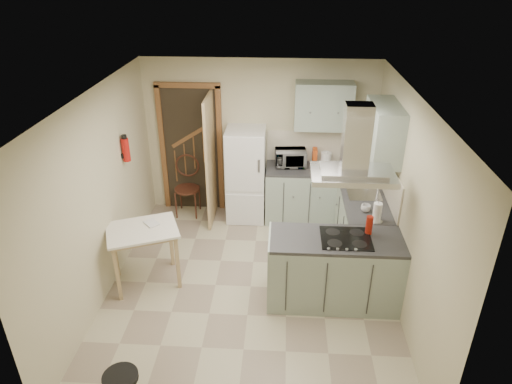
# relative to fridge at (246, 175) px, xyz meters

# --- Properties ---
(floor) EXTENTS (4.20, 4.20, 0.00)m
(floor) POSITION_rel_fridge_xyz_m (0.20, -1.80, -0.75)
(floor) COLOR #B4AC8C
(floor) RESTS_ON ground
(ceiling) EXTENTS (4.20, 4.20, 0.00)m
(ceiling) POSITION_rel_fridge_xyz_m (0.20, -1.80, 1.75)
(ceiling) COLOR silver
(ceiling) RESTS_ON back_wall
(back_wall) EXTENTS (3.60, 0.00, 3.60)m
(back_wall) POSITION_rel_fridge_xyz_m (0.20, 0.30, 0.50)
(back_wall) COLOR #C1BA96
(back_wall) RESTS_ON floor
(left_wall) EXTENTS (0.00, 4.20, 4.20)m
(left_wall) POSITION_rel_fridge_xyz_m (-1.60, -1.80, 0.50)
(left_wall) COLOR #C1BA96
(left_wall) RESTS_ON floor
(right_wall) EXTENTS (0.00, 4.20, 4.20)m
(right_wall) POSITION_rel_fridge_xyz_m (2.00, -1.80, 0.50)
(right_wall) COLOR #C1BA96
(right_wall) RESTS_ON floor
(doorway) EXTENTS (1.10, 0.12, 2.10)m
(doorway) POSITION_rel_fridge_xyz_m (-0.90, 0.27, 0.30)
(doorway) COLOR brown
(doorway) RESTS_ON floor
(fridge) EXTENTS (0.60, 0.60, 1.50)m
(fridge) POSITION_rel_fridge_xyz_m (0.00, 0.00, 0.00)
(fridge) COLOR white
(fridge) RESTS_ON floor
(counter_back) EXTENTS (1.08, 0.60, 0.90)m
(counter_back) POSITION_rel_fridge_xyz_m (0.86, 0.00, -0.30)
(counter_back) COLOR #9EB2A0
(counter_back) RESTS_ON floor
(counter_right) EXTENTS (0.60, 1.95, 0.90)m
(counter_right) POSITION_rel_fridge_xyz_m (1.70, -0.68, -0.30)
(counter_right) COLOR #9EB2A0
(counter_right) RESTS_ON floor
(splashback) EXTENTS (1.68, 0.02, 0.50)m
(splashback) POSITION_rel_fridge_xyz_m (1.16, 0.29, 0.40)
(splashback) COLOR beige
(splashback) RESTS_ON counter_back
(wall_cabinet_back) EXTENTS (0.85, 0.35, 0.70)m
(wall_cabinet_back) POSITION_rel_fridge_xyz_m (1.15, 0.12, 1.10)
(wall_cabinet_back) COLOR #9EB2A0
(wall_cabinet_back) RESTS_ON back_wall
(wall_cabinet_right) EXTENTS (0.35, 0.90, 0.70)m
(wall_cabinet_right) POSITION_rel_fridge_xyz_m (1.82, -0.95, 1.10)
(wall_cabinet_right) COLOR #9EB2A0
(wall_cabinet_right) RESTS_ON right_wall
(peninsula) EXTENTS (1.55, 0.65, 0.90)m
(peninsula) POSITION_rel_fridge_xyz_m (1.22, -1.98, -0.30)
(peninsula) COLOR #9EB2A0
(peninsula) RESTS_ON floor
(hob) EXTENTS (0.58, 0.50, 0.01)m
(hob) POSITION_rel_fridge_xyz_m (1.32, -1.98, 0.16)
(hob) COLOR black
(hob) RESTS_ON peninsula
(extractor_hood) EXTENTS (0.90, 0.55, 0.10)m
(extractor_hood) POSITION_rel_fridge_xyz_m (1.32, -1.98, 0.97)
(extractor_hood) COLOR silver
(extractor_hood) RESTS_ON ceiling
(sink) EXTENTS (0.45, 0.40, 0.01)m
(sink) POSITION_rel_fridge_xyz_m (1.70, -0.85, 0.16)
(sink) COLOR silver
(sink) RESTS_ON counter_right
(fire_extinguisher) EXTENTS (0.10, 0.10, 0.32)m
(fire_extinguisher) POSITION_rel_fridge_xyz_m (-1.54, -0.90, 0.75)
(fire_extinguisher) COLOR #B2140F
(fire_extinguisher) RESTS_ON left_wall
(drop_leaf_table) EXTENTS (1.03, 0.92, 0.80)m
(drop_leaf_table) POSITION_rel_fridge_xyz_m (-1.15, -1.76, -0.35)
(drop_leaf_table) COLOR #CDBE7E
(drop_leaf_table) RESTS_ON floor
(bentwood_chair) EXTENTS (0.41, 0.41, 0.91)m
(bentwood_chair) POSITION_rel_fridge_xyz_m (-0.97, 0.03, -0.30)
(bentwood_chair) COLOR #4B2919
(bentwood_chair) RESTS_ON floor
(microwave) EXTENTS (0.50, 0.36, 0.26)m
(microwave) POSITION_rel_fridge_xyz_m (0.69, 0.06, 0.28)
(microwave) COLOR black
(microwave) RESTS_ON counter_back
(kettle) EXTENTS (0.18, 0.18, 0.24)m
(kettle) POSITION_rel_fridge_xyz_m (1.24, 0.10, 0.27)
(kettle) COLOR white
(kettle) RESTS_ON counter_back
(cereal_box) EXTENTS (0.07, 0.17, 0.26)m
(cereal_box) POSITION_rel_fridge_xyz_m (1.07, 0.15, 0.28)
(cereal_box) COLOR #D34D18
(cereal_box) RESTS_ON counter_back
(soap_bottle) EXTENTS (0.10, 0.10, 0.17)m
(soap_bottle) POSITION_rel_fridge_xyz_m (1.80, -0.47, 0.24)
(soap_bottle) COLOR silver
(soap_bottle) RESTS_ON counter_right
(paper_towel) EXTENTS (0.12, 0.12, 0.27)m
(paper_towel) POSITION_rel_fridge_xyz_m (1.74, -1.57, 0.28)
(paper_towel) COLOR white
(paper_towel) RESTS_ON counter_right
(cup) EXTENTS (0.15, 0.15, 0.10)m
(cup) POSITION_rel_fridge_xyz_m (1.65, -1.32, 0.20)
(cup) COLOR silver
(cup) RESTS_ON counter_right
(red_bottle) EXTENTS (0.10, 0.10, 0.23)m
(red_bottle) POSITION_rel_fridge_xyz_m (1.60, -1.85, 0.26)
(red_bottle) COLOR #A61C0E
(red_bottle) RESTS_ON peninsula
(book) EXTENTS (0.24, 0.24, 0.09)m
(book) POSITION_rel_fridge_xyz_m (-1.12, -1.68, 0.10)
(book) COLOR #A93847
(book) RESTS_ON drop_leaf_table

